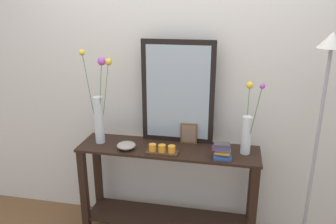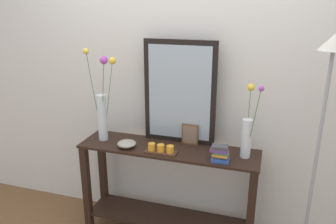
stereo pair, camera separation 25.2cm
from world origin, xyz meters
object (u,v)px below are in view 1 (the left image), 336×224
(tall_vase_left, at_px, (99,109))
(candle_tray, at_px, (162,150))
(console_table, at_px, (168,185))
(floor_lamp, at_px, (320,118))
(vase_right, at_px, (247,129))
(picture_frame_small, at_px, (189,134))
(decorative_bowl, at_px, (126,145))
(book_stack, at_px, (222,151))
(mirror_leaning, at_px, (178,93))

(tall_vase_left, xyz_separation_m, candle_tray, (0.53, -0.10, -0.25))
(console_table, bearing_deg, floor_lamp, -5.15)
(console_table, distance_m, vase_right, 0.79)
(tall_vase_left, height_order, picture_frame_small, tall_vase_left)
(decorative_bowl, xyz_separation_m, book_stack, (0.74, -0.02, 0.03))
(vase_right, xyz_separation_m, book_stack, (-0.17, -0.13, -0.13))
(vase_right, distance_m, candle_tray, 0.65)
(book_stack, bearing_deg, decorative_bowl, 178.48)
(picture_frame_small, bearing_deg, candle_tray, -127.40)
(console_table, relative_size, decorative_bowl, 9.58)
(floor_lamp, bearing_deg, picture_frame_small, 166.54)
(console_table, xyz_separation_m, decorative_bowl, (-0.31, -0.08, 0.36))
(mirror_leaning, height_order, tall_vase_left, mirror_leaning)
(mirror_leaning, distance_m, tall_vase_left, 0.63)
(vase_right, bearing_deg, decorative_bowl, -173.07)
(mirror_leaning, bearing_deg, floor_lamp, -13.70)
(vase_right, distance_m, picture_frame_small, 0.47)
(mirror_leaning, height_order, book_stack, mirror_leaning)
(picture_frame_small, bearing_deg, vase_right, -12.14)
(mirror_leaning, xyz_separation_m, decorative_bowl, (-0.36, -0.23, -0.38))
(mirror_leaning, distance_m, book_stack, 0.58)
(candle_tray, xyz_separation_m, picture_frame_small, (0.17, 0.22, 0.06))
(picture_frame_small, height_order, floor_lamp, floor_lamp)
(tall_vase_left, distance_m, vase_right, 1.15)
(vase_right, height_order, decorative_bowl, vase_right)
(mirror_leaning, height_order, candle_tray, mirror_leaning)
(decorative_bowl, relative_size, floor_lamp, 0.09)
(vase_right, height_order, candle_tray, vase_right)
(picture_frame_small, distance_m, decorative_bowl, 0.51)
(console_table, distance_m, tall_vase_left, 0.83)
(mirror_leaning, distance_m, floor_lamp, 1.04)
(mirror_leaning, relative_size, decorative_bowl, 5.55)
(mirror_leaning, relative_size, floor_lamp, 0.47)
(tall_vase_left, distance_m, book_stack, 1.01)
(picture_frame_small, bearing_deg, decorative_bowl, -155.81)
(vase_right, height_order, picture_frame_small, vase_right)
(candle_tray, bearing_deg, vase_right, 11.65)
(tall_vase_left, xyz_separation_m, book_stack, (0.98, -0.11, -0.22))
(console_table, bearing_deg, tall_vase_left, 179.61)
(mirror_leaning, xyz_separation_m, picture_frame_small, (0.10, -0.03, -0.33))
(decorative_bowl, bearing_deg, tall_vase_left, 160.03)
(console_table, xyz_separation_m, picture_frame_small, (0.15, 0.12, 0.42))
(mirror_leaning, relative_size, vase_right, 1.45)
(console_table, bearing_deg, candle_tray, -104.17)
(vase_right, relative_size, floor_lamp, 0.33)
(picture_frame_small, bearing_deg, console_table, -139.88)
(decorative_bowl, distance_m, book_stack, 0.74)
(tall_vase_left, relative_size, decorative_bowl, 5.09)
(tall_vase_left, distance_m, candle_tray, 0.60)
(tall_vase_left, relative_size, floor_lamp, 0.43)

